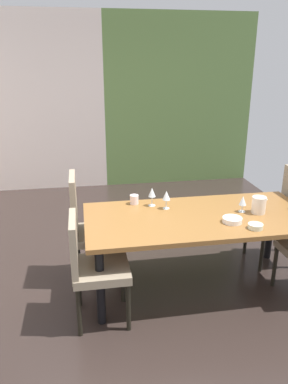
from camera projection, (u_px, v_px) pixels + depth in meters
ground_plane at (118, 290)px, 3.51m from camera, size 5.23×6.39×0.02m
back_panel_interior at (15, 105)px, 5.77m from camera, size 2.75×0.10×2.74m
garden_window_panel at (179, 102)px, 6.18m from camera, size 2.47×0.10×2.74m
dining_table at (199, 223)px, 3.35m from camera, size 2.04×0.97×0.72m
chair_left_near at (91, 263)px, 2.94m from camera, size 0.45×0.44×0.91m
chair_left_far at (87, 224)px, 3.52m from camera, size 0.45×0.44×1.05m
chair_right_far at (282, 212)px, 3.84m from camera, size 0.44×0.44×1.00m
wine_glass_near_shelf at (166, 196)px, 3.44m from camera, size 0.07×0.07×0.17m
wine_glass_east at (152, 193)px, 3.51m from camera, size 0.07×0.07×0.18m
wine_glass_north at (243, 201)px, 3.38m from camera, size 0.07×0.07×0.15m
serving_bowl_center at (255, 226)px, 3.07m from camera, size 0.12×0.12×0.04m
serving_bowl_rear at (232, 220)px, 3.18m from camera, size 0.17×0.17×0.04m
cup_right at (134, 199)px, 3.58m from camera, size 0.08×0.08×0.09m
pitcher_left at (259, 205)px, 3.36m from camera, size 0.14×0.13×0.15m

